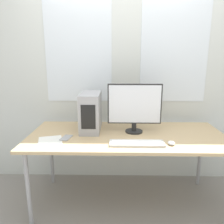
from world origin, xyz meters
The scene contains 8 objects.
wall_back centered at (0.00, 1.00, 1.35)m, with size 8.00×0.07×2.70m.
desk centered at (0.00, 0.44, 0.72)m, with size 1.94×0.87×0.77m.
pc_tower centered at (-0.38, 0.58, 0.96)m, with size 0.20×0.44×0.39m.
monitor_main centered at (0.07, 0.51, 1.04)m, with size 0.54×0.18×0.50m.
keyboard centered at (0.07, 0.17, 0.78)m, with size 0.48×0.14×0.02m.
mouse centered at (0.38, 0.18, 0.78)m, with size 0.06×0.08×0.03m.
cell_phone centered at (-0.58, 0.31, 0.77)m, with size 0.11×0.16×0.01m.
paper_sheet_left centered at (-0.71, 0.22, 0.77)m, with size 0.29×0.34×0.00m.
Camera 1 is at (-0.11, -1.63, 1.50)m, focal length 35.00 mm.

